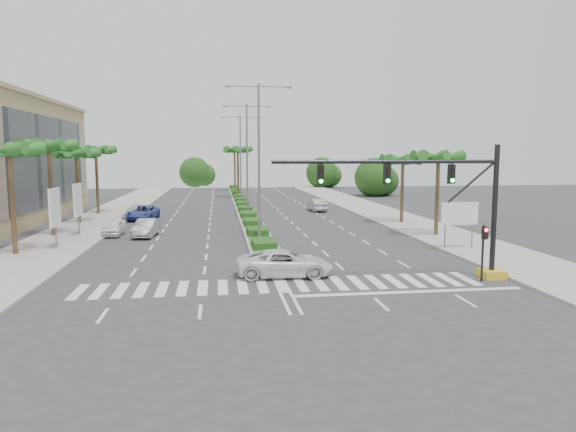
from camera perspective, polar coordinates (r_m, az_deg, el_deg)
The scene contains 27 objects.
ground at distance 26.56m, azimuth -0.72°, elevation -7.69°, with size 160.00×160.00×0.00m, color #333335.
footpath_right at distance 49.53m, azimuth 14.04°, elevation -1.03°, with size 6.00×120.00×0.15m, color gray.
footpath_left at distance 47.54m, azimuth -22.39°, elevation -1.66°, with size 6.00×120.00×0.15m, color gray.
median at distance 70.90m, azimuth -5.21°, elevation 1.47°, with size 2.20×75.00×0.20m, color gray.
median_grass at distance 70.89m, azimuth -5.22°, elevation 1.57°, with size 1.80×75.00×0.04m, color #265C1F.
signal_gantry at distance 28.57m, azimuth 18.06°, elevation 0.05°, with size 12.60×1.20×7.20m.
pedestrian_signal at distance 28.78m, azimuth 20.92°, elevation -2.86°, with size 0.28×0.36×3.00m.
direction_sign at distance 37.66m, azimuth 18.51°, elevation 0.05°, with size 2.70×0.11×3.40m.
billboard_near at distance 39.37m, azimuth -24.50°, elevation 0.81°, with size 0.18×2.10×4.35m.
billboard_far at distance 45.13m, azimuth -22.33°, elevation 1.60°, with size 0.18×2.10×4.35m.
palm_left_near at distance 37.94m, azimuth -28.55°, elevation 6.04°, with size 4.57×4.68×7.55m.
palm_left_mid at distance 45.52m, azimuth -25.02°, elevation 6.71°, with size 4.57×4.68×7.95m.
palm_left_far at distance 53.22m, azimuth -22.45°, elevation 6.13°, with size 4.57×4.68×7.35m.
palm_left_end at distance 61.00m, azimuth -20.57°, elevation 6.59°, with size 4.57×4.68×7.75m.
palm_right_near at distance 43.29m, azimuth 16.37°, elevation 5.94°, with size 4.57×4.68×7.05m.
palm_right_far at distance 50.71m, azimuth 12.65°, elevation 5.81°, with size 4.57×4.68×6.75m.
palm_median_a at distance 80.59m, azimuth -5.60°, elevation 7.14°, with size 4.57×4.68×8.05m.
palm_median_b at distance 95.58m, azimuth -5.95°, elevation 7.08°, with size 4.57×4.68×8.05m.
streetlight_near at distance 39.65m, azimuth -3.25°, elevation 7.02°, with size 5.10×0.25×12.00m.
streetlight_mid at distance 55.61m, azimuth -4.58°, elevation 6.94°, with size 5.10×0.25×12.00m.
streetlight_far at distance 71.59m, azimuth -5.31°, elevation 6.90°, with size 5.10×0.25×12.00m.
car_parked_a at distance 44.85m, azimuth -18.84°, elevation -1.27°, with size 1.50×3.74×1.27m, color white.
car_parked_b at distance 43.54m, azimuth -15.47°, elevation -1.28°, with size 1.51×4.34×1.43m, color #9FA0A4.
car_parked_c at distance 54.98m, azimuth -15.81°, elevation 0.36°, with size 2.42×5.26×1.46m, color #304095.
car_parked_d at distance 55.91m, azimuth -16.64°, elevation 0.37°, with size 1.86×4.58×1.33m, color silver.
car_crossing at distance 28.30m, azimuth -0.36°, elevation -5.26°, with size 2.43×5.27×1.46m, color white.
car_right at distance 61.15m, azimuth 3.23°, elevation 1.25°, with size 1.57×4.49×1.48m, color #A8A8AD.
Camera 1 is at (-3.17, -25.52, 6.65)m, focal length 32.00 mm.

